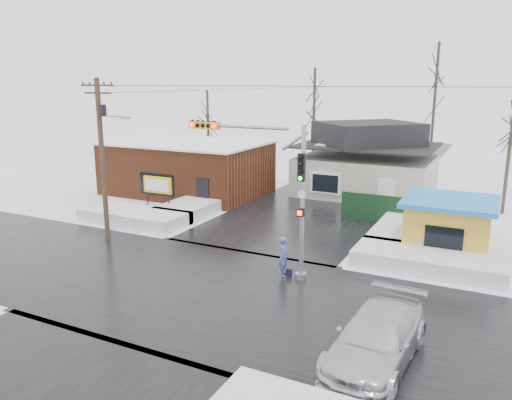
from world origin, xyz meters
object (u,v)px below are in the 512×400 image
at_px(utility_pole, 103,151).
at_px(car, 377,338).
at_px(pedestrian, 284,257).
at_px(kiosk, 448,225).
at_px(traffic_signal, 270,179).
at_px(marquee_sign, 158,186).

distance_m(utility_pole, car, 18.14).
bearing_deg(pedestrian, kiosk, -64.92).
bearing_deg(utility_pole, kiosk, 20.44).
relative_size(utility_pole, kiosk, 1.96).
xyz_separation_m(traffic_signal, car, (6.27, -5.31, -3.71)).
height_order(utility_pole, kiosk, utility_pole).
relative_size(traffic_signal, utility_pole, 0.78).
distance_m(kiosk, car, 12.38).
height_order(marquee_sign, car, marquee_sign).
height_order(utility_pole, car, utility_pole).
bearing_deg(kiosk, traffic_signal, -135.16).
bearing_deg(marquee_sign, kiosk, 1.55).
distance_m(traffic_signal, marquee_sign, 13.42).
bearing_deg(traffic_signal, car, -40.27).
relative_size(marquee_sign, kiosk, 0.55).
bearing_deg(car, pedestrian, 139.40).
relative_size(traffic_signal, pedestrian, 3.75).
xyz_separation_m(traffic_signal, kiosk, (7.07, 7.03, -3.08)).
relative_size(traffic_signal, marquee_sign, 2.75).
height_order(kiosk, pedestrian, kiosk).
relative_size(utility_pole, pedestrian, 4.82).
bearing_deg(traffic_signal, marquee_sign, 150.28).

